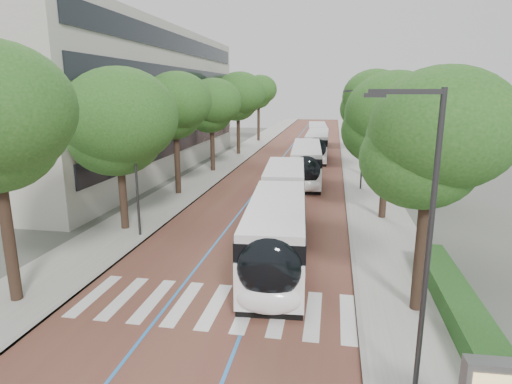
{
  "coord_description": "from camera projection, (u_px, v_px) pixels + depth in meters",
  "views": [
    {
      "loc": [
        4.4,
        -13.37,
        8.05
      ],
      "look_at": [
        0.2,
        9.95,
        2.4
      ],
      "focal_mm": 30.0,
      "sensor_mm": 36.0,
      "label": 1
    }
  ],
  "objects": [
    {
      "name": "sidewalk_left",
      "position": [
        239.0,
        154.0,
        54.99
      ],
      "size": [
        4.0,
        140.0,
        0.12
      ],
      "primitive_type": "cube",
      "color": "gray",
      "rests_on": "ground"
    },
    {
      "name": "road",
      "position": [
        297.0,
        156.0,
        53.71
      ],
      "size": [
        11.0,
        140.0,
        0.02
      ],
      "primitive_type": "cube",
      "color": "brown",
      "rests_on": "ground"
    },
    {
      "name": "bus_queued_2",
      "position": [
        317.0,
        135.0,
        62.68
      ],
      "size": [
        3.22,
        12.52,
        3.2
      ],
      "rotation": [
        0.0,
        0.0,
        0.06
      ],
      "color": "white",
      "rests_on": "ground"
    },
    {
      "name": "lead_bus",
      "position": [
        281.0,
        212.0,
        23.08
      ],
      "size": [
        3.86,
        18.53,
        3.2
      ],
      "rotation": [
        0.0,
        0.0,
        0.07
      ],
      "color": "black",
      "rests_on": "ground"
    },
    {
      "name": "ground",
      "position": [
        202.0,
        319.0,
        15.42
      ],
      "size": [
        160.0,
        160.0,
        0.0
      ],
      "primitive_type": "plane",
      "color": "#51544C",
      "rests_on": "ground"
    },
    {
      "name": "kerb_left",
      "position": [
        253.0,
        154.0,
        54.67
      ],
      "size": [
        0.2,
        140.0,
        0.14
      ],
      "primitive_type": "cube",
      "color": "gray",
      "rests_on": "ground"
    },
    {
      "name": "hedge",
      "position": [
        473.0,
        331.0,
        13.73
      ],
      "size": [
        1.2,
        14.0,
        0.8
      ],
      "primitive_type": "cube",
      "color": "#164119",
      "rests_on": "sidewalk_right"
    },
    {
      "name": "kerb_right",
      "position": [
        342.0,
        157.0,
        52.74
      ],
      "size": [
        0.2,
        140.0,
        0.14
      ],
      "primitive_type": "cube",
      "color": "gray",
      "rests_on": "ground"
    },
    {
      "name": "bus_queued_0",
      "position": [
        306.0,
        164.0,
        38.46
      ],
      "size": [
        3.19,
        12.52,
        3.2
      ],
      "rotation": [
        0.0,
        0.0,
        0.06
      ],
      "color": "white",
      "rests_on": "ground"
    },
    {
      "name": "lamp_post_left",
      "position": [
        135.0,
        165.0,
        23.18
      ],
      "size": [
        0.14,
        0.14,
        8.0
      ],
      "primitive_type": "cylinder",
      "color": "#2D2D2F",
      "rests_on": "sidewalk_left"
    },
    {
      "name": "zebra_crossing",
      "position": [
        215.0,
        306.0,
        16.34
      ],
      "size": [
        10.55,
        3.6,
        0.01
      ],
      "color": "silver",
      "rests_on": "ground"
    },
    {
      "name": "lane_line_right",
      "position": [
        310.0,
        156.0,
        53.43
      ],
      "size": [
        0.12,
        126.0,
        0.01
      ],
      "primitive_type": "cube",
      "color": "blue",
      "rests_on": "road"
    },
    {
      "name": "office_building",
      "position": [
        99.0,
        101.0,
        43.96
      ],
      "size": [
        18.11,
        40.0,
        14.0
      ],
      "color": "#B9B4AB",
      "rests_on": "ground"
    },
    {
      "name": "streetlight_far",
      "position": [
        361.0,
        132.0,
        34.22
      ],
      "size": [
        1.82,
        0.2,
        8.0
      ],
      "color": "#2D2D2F",
      "rests_on": "sidewalk_right"
    },
    {
      "name": "lane_line_left",
      "position": [
        284.0,
        155.0,
        53.99
      ],
      "size": [
        0.12,
        126.0,
        0.01
      ],
      "primitive_type": "cube",
      "color": "blue",
      "rests_on": "road"
    },
    {
      "name": "sidewalk_right",
      "position": [
        358.0,
        157.0,
        52.41
      ],
      "size": [
        4.0,
        140.0,
        0.12
      ],
      "primitive_type": "cube",
      "color": "gray",
      "rests_on": "ground"
    },
    {
      "name": "streetlight_near",
      "position": [
        423.0,
        228.0,
        10.29
      ],
      "size": [
        1.82,
        0.2,
        8.0
      ],
      "color": "#2D2D2F",
      "rests_on": "sidewalk_right"
    },
    {
      "name": "trees_right",
      "position": [
        376.0,
        113.0,
        34.01
      ],
      "size": [
        5.96,
        47.02,
        9.36
      ],
      "color": "black",
      "rests_on": "ground"
    },
    {
      "name": "trees_left",
      "position": [
        201.0,
        106.0,
        38.61
      ],
      "size": [
        6.35,
        60.42,
        9.83
      ],
      "color": "black",
      "rests_on": "ground"
    },
    {
      "name": "bus_queued_1",
      "position": [
        317.0,
        146.0,
        50.93
      ],
      "size": [
        2.62,
        12.42,
        3.2
      ],
      "rotation": [
        0.0,
        0.0,
        0.01
      ],
      "color": "white",
      "rests_on": "ground"
    }
  ]
}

